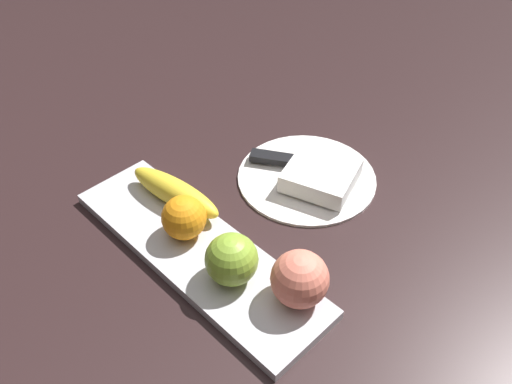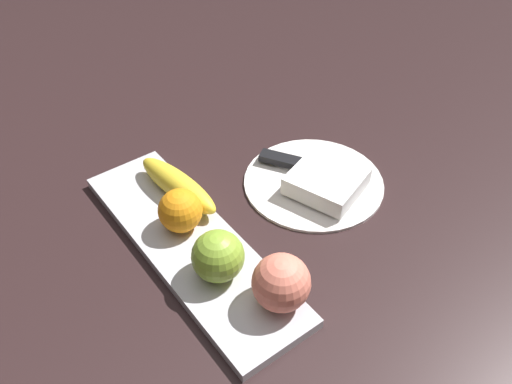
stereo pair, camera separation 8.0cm
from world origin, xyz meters
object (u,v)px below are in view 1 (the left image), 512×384
object	(u,v)px
apple	(232,259)
folded_napkin	(321,175)
peach	(300,279)
knife	(286,160)
dinner_plate	(307,176)
orange_near_apple	(183,217)
banana	(175,192)
fruit_tray	(197,251)

from	to	relation	value
apple	folded_napkin	bearing A→B (deg)	100.93
peach	knife	world-z (taller)	peach
dinner_plate	folded_napkin	bearing A→B (deg)	0.00
apple	orange_near_apple	bearing A→B (deg)	176.58
folded_napkin	knife	distance (m)	0.07
apple	banana	world-z (taller)	apple
orange_near_apple	apple	bearing A→B (deg)	-3.42
peach	knife	distance (m)	0.28
dinner_plate	banana	bearing A→B (deg)	-115.41
peach	folded_napkin	xyz separation A→B (m)	(-0.13, 0.20, -0.03)
fruit_tray	orange_near_apple	world-z (taller)	orange_near_apple
banana	peach	world-z (taller)	peach
dinner_plate	knife	bearing A→B (deg)	-175.90
fruit_tray	apple	xyz separation A→B (m)	(0.07, 0.00, 0.04)
banana	orange_near_apple	xyz separation A→B (m)	(0.06, -0.03, 0.01)
orange_near_apple	dinner_plate	world-z (taller)	orange_near_apple
dinner_plate	knife	world-z (taller)	knife
orange_near_apple	peach	distance (m)	0.19
fruit_tray	banana	size ratio (longest dim) A/B	2.52
banana	folded_napkin	size ratio (longest dim) A/B	1.60
fruit_tray	dinner_plate	bearing A→B (deg)	90.00
dinner_plate	folded_napkin	xyz separation A→B (m)	(0.03, 0.00, 0.02)
apple	fruit_tray	bearing A→B (deg)	-179.92
apple	peach	bearing A→B (deg)	23.94
folded_napkin	banana	bearing A→B (deg)	-121.76
orange_near_apple	folded_napkin	size ratio (longest dim) A/B	0.61
banana	knife	bearing A→B (deg)	67.66
dinner_plate	folded_napkin	size ratio (longest dim) A/B	2.15
orange_near_apple	folded_napkin	world-z (taller)	orange_near_apple
banana	peach	size ratio (longest dim) A/B	2.27
banana	knife	size ratio (longest dim) A/B	1.03
apple	folded_napkin	size ratio (longest dim) A/B	0.67
banana	knife	xyz separation A→B (m)	(0.05, 0.19, -0.02)
apple	orange_near_apple	distance (m)	0.11
folded_napkin	knife	bearing A→B (deg)	-177.49
knife	dinner_plate	bearing A→B (deg)	-27.58
fruit_tray	peach	size ratio (longest dim) A/B	5.73
apple	knife	xyz separation A→B (m)	(-0.12, 0.23, -0.04)
fruit_tray	banana	bearing A→B (deg)	157.89
knife	orange_near_apple	bearing A→B (deg)	-118.79
dinner_plate	apple	bearing A→B (deg)	-72.57
apple	banana	bearing A→B (deg)	167.23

